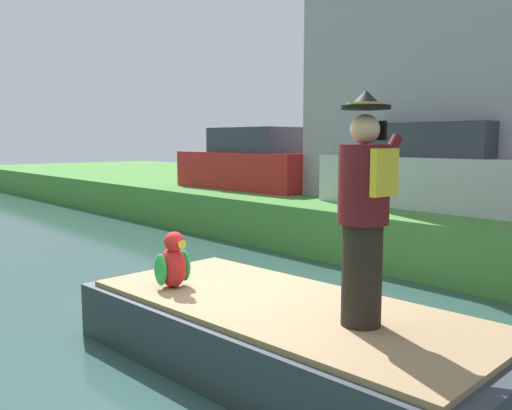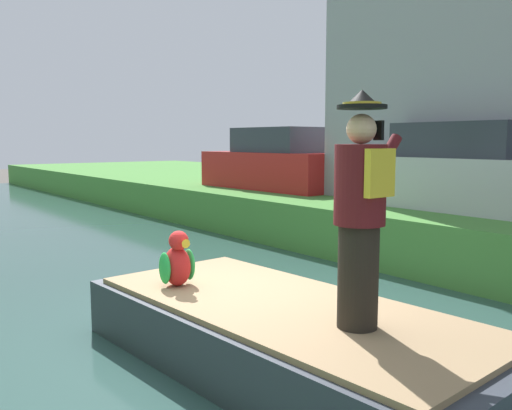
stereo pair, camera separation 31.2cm
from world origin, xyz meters
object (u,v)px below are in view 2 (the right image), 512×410
at_px(boat, 284,336).
at_px(parked_car_silver, 458,172).
at_px(parrot_plush, 177,262).
at_px(parked_car_red, 276,163).
at_px(person_pirate, 360,211).

relative_size(boat, parked_car_silver, 1.07).
xyz_separation_m(parrot_plush, parked_car_silver, (6.04, 0.69, 0.66)).
bearing_deg(parrot_plush, parked_car_silver, 6.49).
bearing_deg(parked_car_red, boat, -129.26).
height_order(parrot_plush, parked_car_silver, parked_car_silver).
distance_m(boat, parked_car_red, 8.90).
xyz_separation_m(boat, person_pirate, (0.05, -0.83, 1.23)).
xyz_separation_m(person_pirate, parked_car_red, (5.52, 7.65, -0.02)).
xyz_separation_m(parked_car_silver, parked_car_red, (0.00, 5.01, 0.00)).
relative_size(parrot_plush, parked_car_red, 0.14).
distance_m(person_pirate, parked_car_red, 9.44).
height_order(person_pirate, parrot_plush, person_pirate).
bearing_deg(boat, person_pirate, -86.41).
relative_size(boat, parked_car_red, 1.06).
height_order(person_pirate, parked_car_silver, person_pirate).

